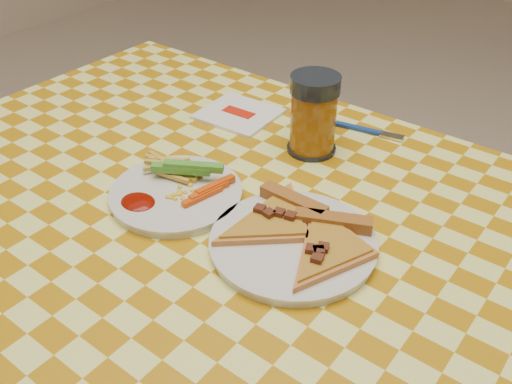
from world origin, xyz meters
The scene contains 8 objects.
table centered at (0.00, 0.00, 0.68)m, with size 1.28×0.88×0.76m.
plate_left centered at (-0.10, -0.01, 0.76)m, with size 0.20×0.20×0.01m, color silver.
plate_right centered at (0.11, 0.00, 0.76)m, with size 0.23×0.23×0.01m, color silver.
fries_veggies centered at (-0.11, 0.00, 0.78)m, with size 0.17×0.16×0.04m.
pizza_slices centered at (0.11, 0.02, 0.78)m, with size 0.27×0.25×0.02m.
drink_glass centered at (-0.02, 0.24, 0.82)m, with size 0.09×0.09×0.14m.
napkin centered at (-0.20, 0.26, 0.76)m, with size 0.15×0.14×0.01m.
fork centered at (0.03, 0.36, 0.76)m, with size 0.14×0.04×0.01m.
Camera 1 is at (0.44, -0.51, 1.28)m, focal length 40.00 mm.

